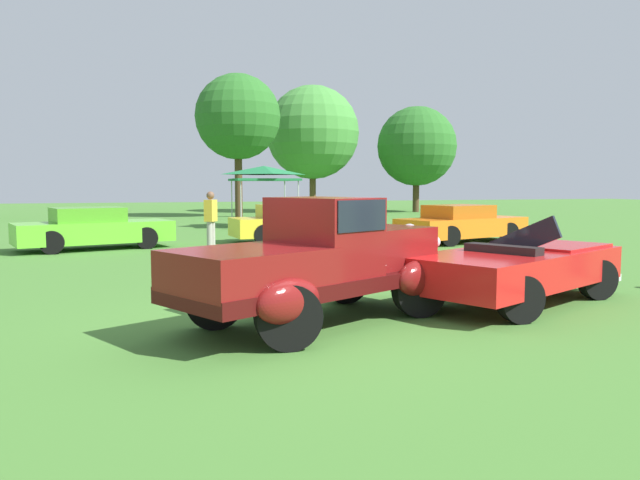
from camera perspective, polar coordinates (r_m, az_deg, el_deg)
ground_plane at (r=8.25m, az=-2.41°, el=-7.89°), size 120.00×120.00×0.00m
feature_pickup_truck at (r=8.18m, az=-0.03°, el=-1.86°), size 4.35×3.23×1.70m
neighbor_convertible at (r=10.17m, az=18.17°, el=-2.35°), size 4.45×3.34×1.40m
show_car_lime at (r=18.86m, az=-20.51°, el=1.00°), size 4.62×2.85×1.22m
show_car_yellow at (r=20.07m, az=-2.86°, el=1.56°), size 3.94×1.97×1.22m
show_car_orange at (r=20.33m, az=13.19°, el=1.48°), size 4.84×2.94×1.22m
spectator_by_row at (r=17.12m, az=-10.22°, el=1.91°), size 0.40×0.47×1.69m
canopy_tent_left_field at (r=27.09m, az=-5.30°, el=6.34°), size 2.77×2.77×2.71m
treeline_mid_left at (r=36.19m, az=-7.73°, el=11.35°), size 4.94×4.94×8.28m
treeline_center at (r=42.19m, az=-0.70°, el=10.05°), size 6.38×6.38×8.64m
treeline_mid_right at (r=42.79m, az=9.06°, el=8.68°), size 5.44×5.44×7.25m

